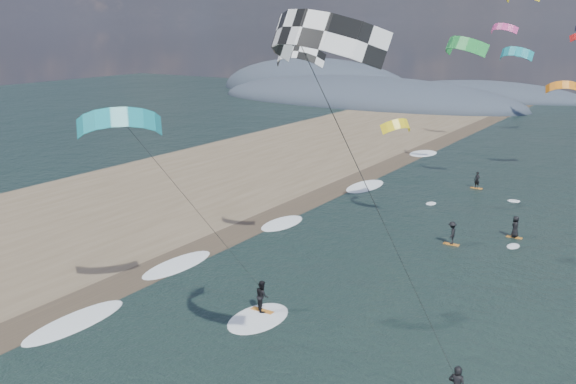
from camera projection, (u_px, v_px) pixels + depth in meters
The scene contains 7 objects.
wet_sand_strip at pixel (111, 289), 37.48m from camera, with size 3.00×240.00×0.00m, color #382D23.
coastal_hills at pixel (358, 97), 134.28m from camera, with size 80.00×41.00×15.00m.
kitesurfer_near_a at pixel (329, 112), 20.23m from camera, with size 8.14×9.16×15.92m.
kitesurfer_near_b at pixel (168, 184), 30.35m from camera, with size 6.99×9.25×12.16m.
far_kitesurfers at pixel (476, 220), 47.82m from camera, with size 7.66×17.42×1.68m.
bg_kite_field at pixel (518, 41), 62.76m from camera, with size 13.74×73.61×11.67m.
shoreline_surf at pixel (182, 268), 40.72m from camera, with size 2.40×79.40×0.11m.
Camera 1 is at (15.44, -13.73, 15.10)m, focal length 40.00 mm.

